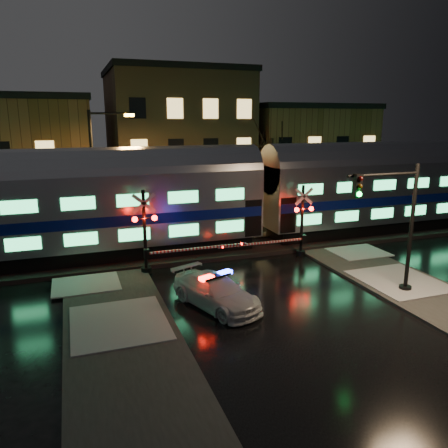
{
  "coord_description": "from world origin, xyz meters",
  "views": [
    {
      "loc": [
        -7.82,
        -18.51,
        7.59
      ],
      "look_at": [
        -0.36,
        2.5,
        2.2
      ],
      "focal_mm": 35.0,
      "sensor_mm": 36.0,
      "label": 1
    }
  ],
  "objects_px": {
    "crossing_signal_left": "(152,240)",
    "traffic_light": "(395,228)",
    "streetlight": "(98,168)",
    "crossing_signal_right": "(297,228)",
    "police_car": "(216,292)"
  },
  "relations": [
    {
      "from": "police_car",
      "to": "traffic_light",
      "type": "relative_size",
      "value": 0.83
    },
    {
      "from": "crossing_signal_left",
      "to": "traffic_light",
      "type": "relative_size",
      "value": 1.04
    },
    {
      "from": "police_car",
      "to": "traffic_light",
      "type": "distance_m",
      "value": 8.11
    },
    {
      "from": "police_car",
      "to": "traffic_light",
      "type": "xyz_separation_m",
      "value": [
        7.62,
        -1.39,
        2.41
      ]
    },
    {
      "from": "crossing_signal_left",
      "to": "traffic_light",
      "type": "bearing_deg",
      "value": -33.92
    },
    {
      "from": "crossing_signal_right",
      "to": "traffic_light",
      "type": "bearing_deg",
      "value": -78.81
    },
    {
      "from": "police_car",
      "to": "crossing_signal_right",
      "type": "xyz_separation_m",
      "value": [
        6.38,
        4.87,
        1.02
      ]
    },
    {
      "from": "police_car",
      "to": "crossing_signal_right",
      "type": "bearing_deg",
      "value": 16.73
    },
    {
      "from": "crossing_signal_left",
      "to": "streetlight",
      "type": "xyz_separation_m",
      "value": [
        -2.0,
        6.69,
        2.91
      ]
    },
    {
      "from": "streetlight",
      "to": "traffic_light",
      "type": "bearing_deg",
      "value": -48.88
    },
    {
      "from": "crossing_signal_right",
      "to": "streetlight",
      "type": "xyz_separation_m",
      "value": [
        -10.07,
        6.7,
        3.0
      ]
    },
    {
      "from": "traffic_light",
      "to": "streetlight",
      "type": "xyz_separation_m",
      "value": [
        -11.31,
        12.95,
        1.61
      ]
    },
    {
      "from": "crossing_signal_right",
      "to": "traffic_light",
      "type": "distance_m",
      "value": 6.53
    },
    {
      "from": "crossing_signal_left",
      "to": "police_car",
      "type": "bearing_deg",
      "value": -70.9
    },
    {
      "from": "traffic_light",
      "to": "crossing_signal_left",
      "type": "bearing_deg",
      "value": 153.22
    }
  ]
}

